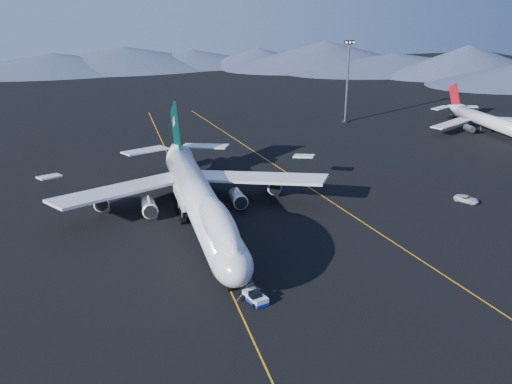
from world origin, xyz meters
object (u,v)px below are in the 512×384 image
object	(u,v)px
second_jet	(488,121)
floodlight_mast	(347,81)
boeing_747	(200,199)
service_van	(467,199)
pushback_tug	(255,298)

from	to	relation	value
second_jet	floodlight_mast	bearing A→B (deg)	125.26
boeing_747	service_van	distance (m)	59.93
boeing_747	second_jet	distance (m)	114.29
pushback_tug	second_jet	bearing A→B (deg)	22.08
pushback_tug	floodlight_mast	bearing A→B (deg)	43.30
pushback_tug	second_jet	distance (m)	128.25
boeing_747	floodlight_mast	distance (m)	100.84
second_jet	floodlight_mast	size ratio (longest dim) A/B	1.65
boeing_747	second_jet	xyz separation A→B (m)	(103.10, 49.29, -1.85)
boeing_747	second_jet	size ratio (longest dim) A/B	1.57
boeing_747	second_jet	bearing A→B (deg)	25.55
service_van	floodlight_mast	size ratio (longest dim) A/B	0.19
boeing_747	pushback_tug	size ratio (longest dim) A/B	14.45
pushback_tug	service_van	size ratio (longest dim) A/B	0.94
boeing_747	floodlight_mast	size ratio (longest dim) A/B	2.60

